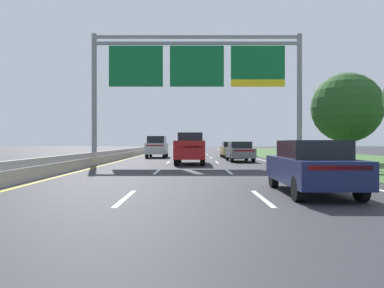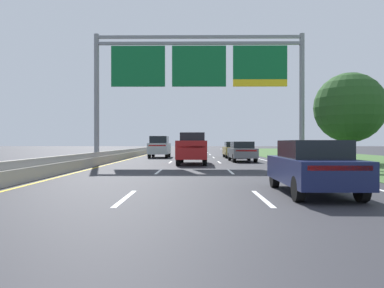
{
  "view_description": "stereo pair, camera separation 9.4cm",
  "coord_description": "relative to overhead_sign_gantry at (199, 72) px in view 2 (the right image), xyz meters",
  "views": [
    {
      "loc": [
        -0.05,
        0.51,
        1.51
      ],
      "look_at": [
        -0.15,
        21.53,
        1.42
      ],
      "focal_mm": 34.68,
      "sensor_mm": 36.0,
      "label": 1
    },
    {
      "loc": [
        0.05,
        0.51,
        1.51
      ],
      "look_at": [
        -0.15,
        21.53,
        1.42
      ],
      "focal_mm": 34.68,
      "sensor_mm": 36.0,
      "label": 2
    }
  ],
  "objects": [
    {
      "name": "car_grey_right_lane_sedan",
      "position": [
        3.4,
        2.74,
        -5.75
      ],
      "size": [
        1.92,
        4.44,
        1.57
      ],
      "rotation": [
        0.0,
        0.0,
        1.59
      ],
      "color": "slate",
      "rests_on": "ground"
    },
    {
      "name": "car_gold_right_lane_sedan",
      "position": [
        3.46,
        9.85,
        -5.75
      ],
      "size": [
        1.82,
        4.4,
        1.57
      ],
      "rotation": [
        0.0,
        0.0,
        1.57
      ],
      "color": "#A38438",
      "rests_on": "ground"
    },
    {
      "name": "overhead_sign_gantry",
      "position": [
        0.0,
        0.0,
        0.0
      ],
      "size": [
        15.06,
        0.42,
        9.27
      ],
      "color": "gray",
      "rests_on": "ground"
    },
    {
      "name": "car_silver_left_lane_suv",
      "position": [
        -3.8,
        10.16,
        -5.47
      ],
      "size": [
        1.91,
        4.7,
        2.11
      ],
      "rotation": [
        0.0,
        0.0,
        1.57
      ],
      "color": "#B2B5BA",
      "rests_on": "ground"
    },
    {
      "name": "grass_verge_right",
      "position": [
        13.65,
        8.07,
        -6.55
      ],
      "size": [
        14.0,
        110.0,
        0.02
      ],
      "primitive_type": "cube",
      "color": "#3D602D",
      "rests_on": "ground"
    },
    {
      "name": "lane_striping",
      "position": [
        -0.3,
        7.61,
        -6.56
      ],
      "size": [
        11.96,
        106.0,
        0.01
      ],
      "color": "white",
      "rests_on": "ground"
    },
    {
      "name": "ground_plane",
      "position": [
        -0.3,
        8.07,
        -6.56
      ],
      "size": [
        220.0,
        220.0,
        0.0
      ],
      "primitive_type": "plane",
      "color": "#2B2B30"
    },
    {
      "name": "roadside_tree_mid",
      "position": [
        11.06,
        0.85,
        -2.51
      ],
      "size": [
        5.11,
        5.11,
        6.61
      ],
      "color": "#4C3823",
      "rests_on": "ground"
    },
    {
      "name": "pickup_truck_red",
      "position": [
        -0.48,
        -0.64,
        -5.49
      ],
      "size": [
        2.09,
        5.43,
        2.2
      ],
      "rotation": [
        0.0,
        0.0,
        1.55
      ],
      "color": "maroon",
      "rests_on": "ground"
    },
    {
      "name": "median_barrier_concrete",
      "position": [
        -6.9,
        8.07,
        -6.21
      ],
      "size": [
        0.6,
        110.0,
        0.85
      ],
      "color": "#A8A399",
      "rests_on": "ground"
    },
    {
      "name": "car_darkgreen_centre_lane_sedan",
      "position": [
        -0.29,
        12.37,
        -5.75
      ],
      "size": [
        1.91,
        4.44,
        1.57
      ],
      "rotation": [
        0.0,
        0.0,
        1.55
      ],
      "color": "#193D23",
      "rests_on": "ground"
    },
    {
      "name": "car_navy_right_lane_sedan",
      "position": [
        3.17,
        -15.55,
        -5.75
      ],
      "size": [
        1.88,
        4.42,
        1.57
      ],
      "rotation": [
        0.0,
        0.0,
        1.56
      ],
      "color": "#161E47",
      "rests_on": "ground"
    }
  ]
}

